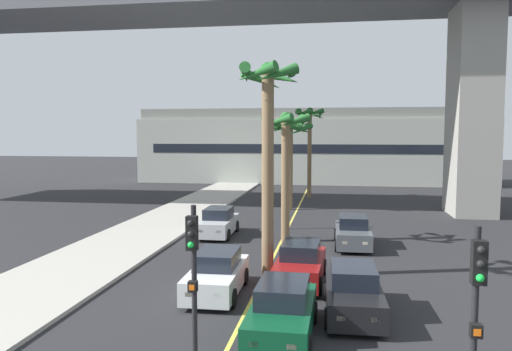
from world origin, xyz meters
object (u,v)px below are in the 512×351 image
(car_queue_fifth, at_px, (282,312))
(car_queue_sixth, at_px, (353,292))
(car_queue_fourth, at_px, (217,274))
(traffic_light_median_near, at_px, (193,272))
(palm_tree_far_median, at_px, (268,122))
(palm_tree_mid_median, at_px, (286,144))
(traffic_light_right_far_corner, at_px, (476,312))
(palm_tree_near_median, at_px, (290,137))
(palm_tree_farthest_median, at_px, (310,127))
(car_queue_third, at_px, (353,232))
(car_queue_second, at_px, (300,264))
(traffic_light_median_far, at_px, (286,184))
(car_queue_front, at_px, (218,223))

(car_queue_fifth, height_order, car_queue_sixth, same)
(car_queue_fourth, bearing_deg, traffic_light_median_near, -80.83)
(palm_tree_far_median, bearing_deg, palm_tree_mid_median, 89.55)
(car_queue_fifth, relative_size, traffic_light_median_near, 0.98)
(traffic_light_right_far_corner, distance_m, palm_tree_near_median, 29.05)
(car_queue_fifth, height_order, palm_tree_farthest_median, palm_tree_farthest_median)
(traffic_light_right_far_corner, bearing_deg, car_queue_third, 95.11)
(car_queue_second, distance_m, palm_tree_farthest_median, 26.01)
(car_queue_third, relative_size, palm_tree_farthest_median, 0.51)
(traffic_light_right_far_corner, xyz_separation_m, palm_tree_farthest_median, (-4.71, 35.51, 3.62))
(car_queue_second, relative_size, palm_tree_mid_median, 0.60)
(traffic_light_median_far, distance_m, palm_tree_mid_median, 4.20)
(car_queue_second, relative_size, car_queue_sixth, 1.00)
(traffic_light_median_far, relative_size, palm_tree_farthest_median, 0.52)
(car_queue_front, distance_m, palm_tree_mid_median, 6.03)
(car_queue_sixth, height_order, palm_tree_far_median, palm_tree_far_median)
(car_queue_third, bearing_deg, car_queue_sixth, -91.83)
(palm_tree_near_median, xyz_separation_m, palm_tree_farthest_median, (1.06, 7.17, 0.84))
(car_queue_fourth, bearing_deg, car_queue_front, 103.13)
(car_queue_fourth, height_order, traffic_light_median_near, traffic_light_median_near)
(traffic_light_median_far, bearing_deg, traffic_light_median_near, -90.66)
(palm_tree_farthest_median, bearing_deg, car_queue_fourth, -93.91)
(traffic_light_right_far_corner, distance_m, palm_tree_far_median, 12.27)
(car_queue_second, xyz_separation_m, traffic_light_right_far_corner, (3.71, -10.13, 1.99))
(car_queue_front, relative_size, traffic_light_median_far, 0.98)
(traffic_light_right_far_corner, xyz_separation_m, palm_tree_near_median, (-5.77, 28.34, 2.78))
(car_queue_second, relative_size, traffic_light_median_near, 0.99)
(car_queue_third, bearing_deg, palm_tree_mid_median, 171.32)
(car_queue_third, distance_m, car_queue_fourth, 9.85)
(car_queue_second, distance_m, palm_tree_mid_median, 8.48)
(car_queue_front, distance_m, car_queue_fourth, 10.28)
(palm_tree_far_median, bearing_deg, car_queue_fourth, -122.74)
(palm_tree_farthest_median, bearing_deg, car_queue_fifth, -88.39)
(car_queue_third, xyz_separation_m, traffic_light_median_far, (-3.79, 3.92, 1.99))
(traffic_light_median_far, xyz_separation_m, palm_tree_mid_median, (0.29, -3.38, 2.48))
(traffic_light_median_near, bearing_deg, car_queue_sixth, 55.10)
(traffic_light_median_far, distance_m, palm_tree_near_median, 8.23)
(car_queue_fifth, height_order, traffic_light_right_far_corner, traffic_light_right_far_corner)
(traffic_light_median_far, bearing_deg, palm_tree_far_median, -88.61)
(car_queue_fourth, bearing_deg, traffic_light_median_far, 84.05)
(palm_tree_farthest_median, bearing_deg, car_queue_sixth, -84.19)
(car_queue_fourth, xyz_separation_m, traffic_light_median_near, (1.07, -6.62, 1.99))
(traffic_light_median_near, relative_size, traffic_light_median_far, 1.00)
(car_queue_fifth, xyz_separation_m, car_queue_sixth, (2.05, 2.08, 0.00))
(traffic_light_right_far_corner, xyz_separation_m, palm_tree_mid_median, (-4.99, 17.23, 2.48))
(traffic_light_right_far_corner, distance_m, traffic_light_median_far, 21.27)
(car_queue_third, xyz_separation_m, car_queue_sixth, (-0.31, -9.76, 0.00))
(palm_tree_mid_median, bearing_deg, car_queue_second, -79.74)
(car_queue_sixth, xyz_separation_m, traffic_light_median_far, (-3.48, 13.67, 1.99))
(car_queue_third, relative_size, car_queue_fourth, 1.00)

